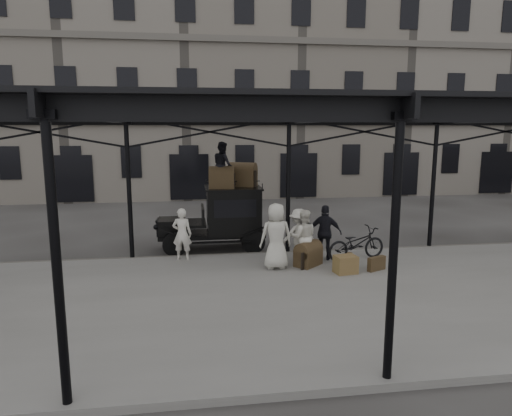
{
  "coord_description": "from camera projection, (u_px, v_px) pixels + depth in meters",
  "views": [
    {
      "loc": [
        -3.09,
        -12.3,
        4.18
      ],
      "look_at": [
        -1.11,
        1.6,
        1.7
      ],
      "focal_mm": 32.0,
      "sensor_mm": 36.0,
      "label": 1
    }
  ],
  "objects": [
    {
      "name": "canopy",
      "position": [
        323.0,
        110.0,
        10.67
      ],
      "size": [
        22.5,
        9.0,
        4.74
      ],
      "color": "black",
      "rests_on": "ground"
    },
    {
      "name": "porter_midleft",
      "position": [
        303.0,
        237.0,
        13.57
      ],
      "size": [
        0.89,
        0.74,
        1.65
      ],
      "primitive_type": "imported",
      "rotation": [
        0.0,
        0.0,
        2.98
      ],
      "color": "silver",
      "rests_on": "platform"
    },
    {
      "name": "steamer_trunk_platform",
      "position": [
        308.0,
        255.0,
        13.48
      ],
      "size": [
        0.95,
        0.93,
        0.61
      ],
      "primitive_type": null,
      "rotation": [
        0.0,
        0.0,
        0.73
      ],
      "color": "#44331F",
      "rests_on": "platform"
    },
    {
      "name": "porter_centre",
      "position": [
        276.0,
        236.0,
        13.11
      ],
      "size": [
        0.97,
        0.67,
        1.91
      ],
      "primitive_type": "imported",
      "rotation": [
        0.0,
        0.0,
        3.21
      ],
      "color": "beige",
      "rests_on": "platform"
    },
    {
      "name": "suitcase_upright",
      "position": [
        349.0,
        262.0,
        13.05
      ],
      "size": [
        0.38,
        0.61,
        0.45
      ],
      "primitive_type": "cube",
      "rotation": [
        0.0,
        0.0,
        -0.41
      ],
      "color": "#44331F",
      "rests_on": "platform"
    },
    {
      "name": "suitcase_flat",
      "position": [
        377.0,
        264.0,
        13.02
      ],
      "size": [
        0.61,
        0.39,
        0.4
      ],
      "primitive_type": "cube",
      "rotation": [
        0.0,
        0.0,
        0.43
      ],
      "color": "#44331F",
      "rests_on": "platform"
    },
    {
      "name": "porter_official",
      "position": [
        325.0,
        233.0,
        13.99
      ],
      "size": [
        1.08,
        0.76,
        1.7
      ],
      "primitive_type": "imported",
      "rotation": [
        0.0,
        0.0,
        2.76
      ],
      "color": "black",
      "rests_on": "platform"
    },
    {
      "name": "ground",
      "position": [
        302.0,
        275.0,
        13.15
      ],
      "size": [
        120.0,
        120.0,
        0.0
      ],
      "primitive_type": "plane",
      "color": "#383533",
      "rests_on": "ground"
    },
    {
      "name": "building_frontage",
      "position": [
        237.0,
        83.0,
        29.48
      ],
      "size": [
        64.0,
        8.0,
        14.0
      ],
      "primitive_type": "cube",
      "color": "slate",
      "rests_on": "ground"
    },
    {
      "name": "porter_left",
      "position": [
        182.0,
        234.0,
        13.99
      ],
      "size": [
        0.64,
        0.47,
        1.62
      ],
      "primitive_type": "imported",
      "rotation": [
        0.0,
        0.0,
        2.99
      ],
      "color": "silver",
      "rests_on": "platform"
    },
    {
      "name": "taxi",
      "position": [
        224.0,
        215.0,
        15.71
      ],
      "size": [
        3.65,
        1.55,
        2.18
      ],
      "color": "black",
      "rests_on": "ground"
    },
    {
      "name": "steamer_trunk_roof_near",
      "position": [
        222.0,
        179.0,
        15.24
      ],
      "size": [
        0.89,
        0.61,
        0.61
      ],
      "primitive_type": null,
      "rotation": [
        0.0,
        0.0,
        -0.12
      ],
      "color": "#44331F",
      "rests_on": "taxi"
    },
    {
      "name": "steamer_trunk_roof_far",
      "position": [
        243.0,
        176.0,
        15.77
      ],
      "size": [
        1.08,
        0.9,
        0.68
      ],
      "primitive_type": null,
      "rotation": [
        0.0,
        0.0,
        -0.42
      ],
      "color": "#44331F",
      "rests_on": "taxi"
    },
    {
      "name": "platform",
      "position": [
        321.0,
        297.0,
        11.19
      ],
      "size": [
        28.0,
        8.0,
        0.15
      ],
      "primitive_type": "cube",
      "color": "slate",
      "rests_on": "ground"
    },
    {
      "name": "bicycle",
      "position": [
        356.0,
        244.0,
        14.03
      ],
      "size": [
        2.05,
        1.1,
        1.02
      ],
      "primitive_type": "imported",
      "rotation": [
        0.0,
        0.0,
        1.8
      ],
      "color": "black",
      "rests_on": "platform"
    },
    {
      "name": "wicker_hamper",
      "position": [
        346.0,
        264.0,
        12.77
      ],
      "size": [
        0.66,
        0.53,
        0.5
      ],
      "primitive_type": "cube",
      "rotation": [
        0.0,
        0.0,
        0.15
      ],
      "color": "brown",
      "rests_on": "platform"
    },
    {
      "name": "porter_right",
      "position": [
        299.0,
        236.0,
        13.77
      ],
      "size": [
        1.1,
        0.68,
        1.63
      ],
      "primitive_type": "imported",
      "rotation": [
        0.0,
        0.0,
        3.22
      ],
      "color": "beige",
      "rests_on": "platform"
    },
    {
      "name": "porter_roof",
      "position": [
        223.0,
        165.0,
        15.31
      ],
      "size": [
        0.78,
        0.89,
        1.54
      ],
      "primitive_type": "imported",
      "rotation": [
        0.0,
        0.0,
        1.87
      ],
      "color": "black",
      "rests_on": "taxi"
    }
  ]
}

